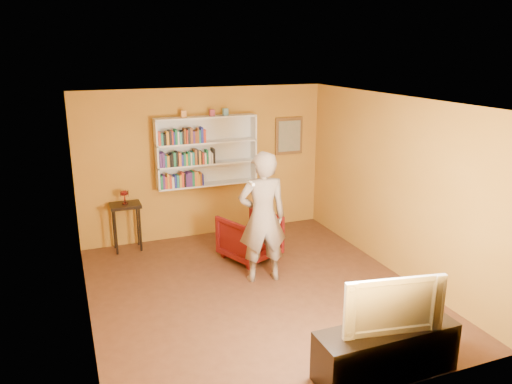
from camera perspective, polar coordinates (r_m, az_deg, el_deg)
room_shell at (r=6.87m, az=-0.09°, el=-3.77°), size 5.30×5.80×2.88m
bookshelf at (r=8.92m, az=-5.76°, el=4.69°), size 1.80×0.29×1.23m
books_row_lower at (r=8.81m, az=-8.51°, el=1.36°), size 0.76×0.19×0.26m
books_row_middle at (r=8.75m, az=-7.92°, el=3.83°), size 0.98×0.19×0.27m
books_row_upper at (r=8.66m, az=-8.44°, el=6.25°), size 0.82×0.19×0.27m
ornament_left at (r=8.66m, az=-8.31°, el=8.82°), size 0.09×0.09×0.12m
ornament_centre at (r=8.78m, az=-5.06°, el=9.02°), size 0.08×0.08×0.12m
ornament_right at (r=8.86m, az=-3.53°, el=9.13°), size 0.09×0.09×0.12m
framed_painting at (r=9.51m, az=3.79°, el=6.41°), size 0.55×0.05×0.70m
console_table at (r=8.73m, az=-14.67°, el=-2.22°), size 0.50×0.38×0.82m
ruby_lustre at (r=8.64m, az=-14.81°, el=-0.26°), size 0.14×0.15×0.23m
armchair at (r=8.22m, az=-0.75°, el=-5.09°), size 1.05×1.07×0.75m
person at (r=7.26m, az=0.74°, el=-2.91°), size 0.77×0.56×1.96m
game_remote at (r=6.63m, az=-0.52°, el=0.99°), size 0.04×0.15×0.04m
tv_cabinet at (r=5.69m, az=14.61°, el=-17.21°), size 1.55×0.46×0.55m
television at (r=5.39m, az=15.05°, el=-12.00°), size 1.08×0.32×0.62m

